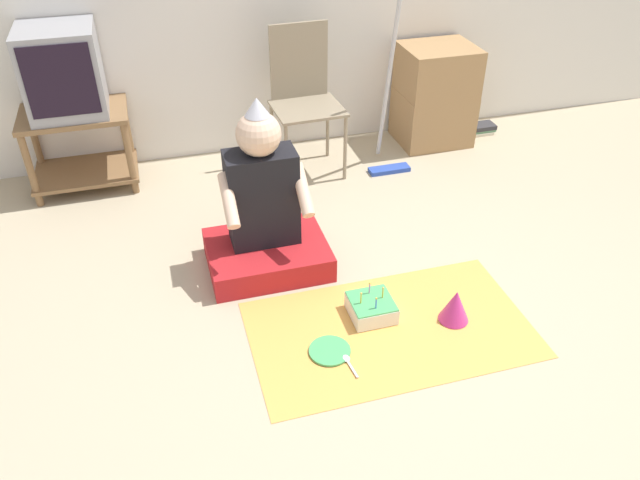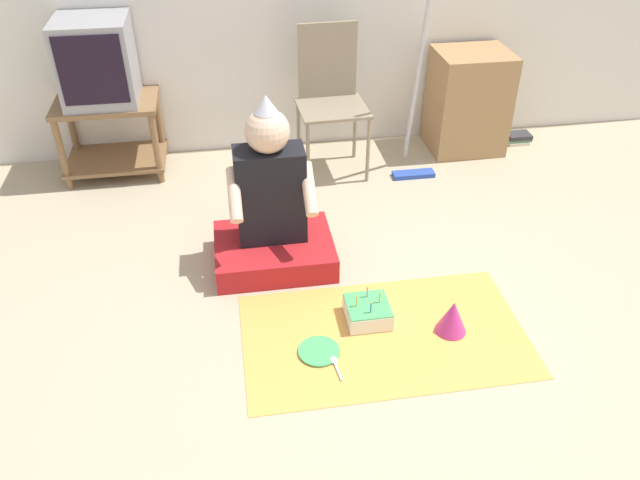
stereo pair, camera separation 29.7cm
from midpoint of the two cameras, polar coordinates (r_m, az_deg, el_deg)
name	(u,v)px [view 2 (the right image)]	position (r m, az deg, el deg)	size (l,w,h in m)	color
ground_plane	(395,347)	(2.96, 9.74, -9.74)	(16.00, 16.00, 0.00)	tan
tv_stand	(111,130)	(4.32, -16.68, 9.56)	(0.65, 0.46, 0.51)	olive
tv	(97,61)	(4.16, -17.76, 15.29)	(0.44, 0.44, 0.51)	#99999E
folding_chair	(330,90)	(4.13, 3.04, 13.46)	(0.45, 0.41, 0.95)	gray
cardboard_box_stack	(468,101)	(4.62, 15.21, 12.08)	(0.50, 0.43, 0.70)	#A87F51
dust_mop	(415,121)	(4.18, 10.78, 10.57)	(0.28, 0.28, 1.26)	#2D4CB2
book_pile	(517,138)	(4.93, 19.30, 8.76)	(0.18, 0.14, 0.07)	beige
person_seated	(272,213)	(3.27, -1.83, 2.36)	(0.63, 0.49, 0.94)	red
party_cloth	(384,335)	(3.01, 8.74, -8.68)	(1.33, 0.77, 0.01)	#EFA84C
birthday_cake	(368,312)	(3.04, 7.20, -6.62)	(0.21, 0.21, 0.16)	white
party_hat_blue	(453,317)	(3.03, 14.82, -6.90)	(0.15, 0.15, 0.17)	#CC338C
paper_plate	(319,351)	(2.89, 2.91, -10.23)	(0.19, 0.19, 0.01)	#4CB266
plastic_spoon_near	(335,363)	(2.84, 4.42, -11.25)	(0.04, 0.15, 0.01)	white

